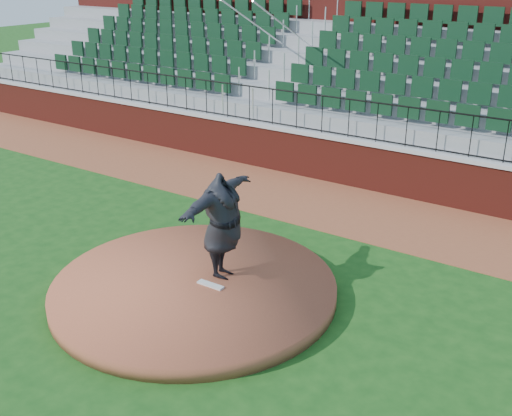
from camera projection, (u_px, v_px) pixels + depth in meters
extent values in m
plane|color=#174714|center=(209.00, 302.00, 10.93)|extent=(90.00, 90.00, 0.00)
cube|color=brown|center=(345.00, 207.00, 15.07)|extent=(34.00, 3.20, 0.01)
cube|color=maroon|center=(374.00, 167.00, 16.07)|extent=(34.00, 0.35, 1.20)
cube|color=#B7B7B7|center=(375.00, 143.00, 15.83)|extent=(34.00, 0.45, 0.10)
cube|color=maroon|center=(450.00, 58.00, 19.50)|extent=(34.00, 0.50, 5.50)
cylinder|color=brown|center=(194.00, 288.00, 11.14)|extent=(5.14, 5.14, 0.25)
cube|color=silver|center=(210.00, 285.00, 10.96)|extent=(0.52, 0.14, 0.03)
imported|color=black|center=(222.00, 226.00, 10.94)|extent=(1.07, 2.53, 2.00)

